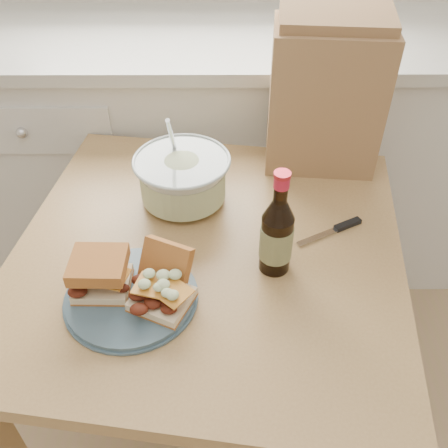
{
  "coord_description": "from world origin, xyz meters",
  "views": [
    {
      "loc": [
        0.12,
        0.05,
        1.55
      ],
      "look_at": [
        0.12,
        0.87,
        0.83
      ],
      "focal_mm": 40.0,
      "sensor_mm": 36.0,
      "label": 1
    }
  ],
  "objects_px": {
    "plate": "(131,296)",
    "coleslaw_bowl": "(183,180)",
    "beer_bottle": "(277,235)",
    "dining_table": "(209,279)",
    "paper_bag": "(325,98)"
  },
  "relations": [
    {
      "from": "coleslaw_bowl",
      "to": "beer_bottle",
      "type": "bearing_deg",
      "value": -48.38
    },
    {
      "from": "dining_table",
      "to": "paper_bag",
      "type": "bearing_deg",
      "value": 58.28
    },
    {
      "from": "dining_table",
      "to": "plate",
      "type": "relative_size",
      "value": 3.73
    },
    {
      "from": "coleslaw_bowl",
      "to": "beer_bottle",
      "type": "height_order",
      "value": "beer_bottle"
    },
    {
      "from": "dining_table",
      "to": "coleslaw_bowl",
      "type": "height_order",
      "value": "coleslaw_bowl"
    },
    {
      "from": "plate",
      "to": "beer_bottle",
      "type": "distance_m",
      "value": 0.33
    },
    {
      "from": "coleslaw_bowl",
      "to": "paper_bag",
      "type": "xyz_separation_m",
      "value": [
        0.37,
        0.19,
        0.13
      ]
    },
    {
      "from": "plate",
      "to": "beer_bottle",
      "type": "relative_size",
      "value": 1.06
    },
    {
      "from": "paper_bag",
      "to": "dining_table",
      "type": "bearing_deg",
      "value": -124.71
    },
    {
      "from": "paper_bag",
      "to": "beer_bottle",
      "type": "bearing_deg",
      "value": -104.99
    },
    {
      "from": "dining_table",
      "to": "coleslaw_bowl",
      "type": "xyz_separation_m",
      "value": [
        -0.06,
        0.18,
        0.17
      ]
    },
    {
      "from": "dining_table",
      "to": "paper_bag",
      "type": "xyz_separation_m",
      "value": [
        0.31,
        0.37,
        0.3
      ]
    },
    {
      "from": "plate",
      "to": "coleslaw_bowl",
      "type": "bearing_deg",
      "value": 74.67
    },
    {
      "from": "dining_table",
      "to": "paper_bag",
      "type": "distance_m",
      "value": 0.56
    },
    {
      "from": "plate",
      "to": "coleslaw_bowl",
      "type": "xyz_separation_m",
      "value": [
        0.09,
        0.33,
        0.05
      ]
    }
  ]
}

